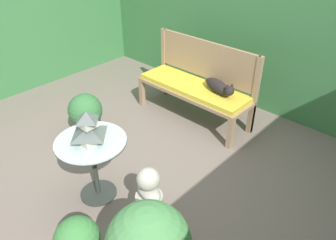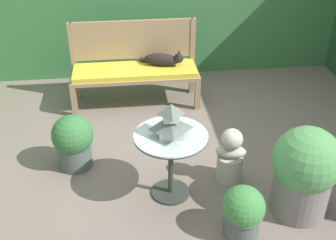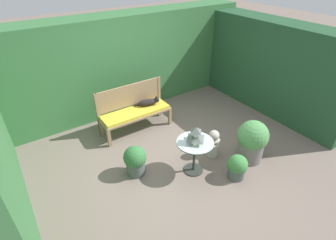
{
  "view_description": "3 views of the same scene",
  "coord_description": "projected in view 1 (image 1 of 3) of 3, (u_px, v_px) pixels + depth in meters",
  "views": [
    {
      "loc": [
        1.97,
        -1.72,
        2.24
      ],
      "look_at": [
        0.07,
        0.33,
        0.45
      ],
      "focal_mm": 35.0,
      "sensor_mm": 36.0,
      "label": 1
    },
    {
      "loc": [
        -0.36,
        -3.34,
        2.5
      ],
      "look_at": [
        0.04,
        0.14,
        0.33
      ],
      "focal_mm": 45.0,
      "sensor_mm": 36.0,
      "label": 2
    },
    {
      "loc": [
        -2.27,
        -3.07,
        3.2
      ],
      "look_at": [
        0.05,
        0.35,
        0.54
      ],
      "focal_mm": 28.0,
      "sensor_mm": 36.0,
      "label": 3
    }
  ],
  "objects": [
    {
      "name": "garden_bust",
      "position": [
        149.0,
        196.0,
        2.71
      ],
      "size": [
        0.3,
        0.23,
        0.54
      ],
      "rotation": [
        0.0,
        0.0,
        -0.24
      ],
      "color": "#B7B2A3",
      "rests_on": "ground"
    },
    {
      "name": "pagoda_birdhouse",
      "position": [
        89.0,
        129.0,
        2.68
      ],
      "size": [
        0.27,
        0.27,
        0.29
      ],
      "color": "beige",
      "rests_on": "patio_table"
    },
    {
      "name": "cat",
      "position": [
        219.0,
        87.0,
        3.76
      ],
      "size": [
        0.5,
        0.29,
        0.2
      ],
      "rotation": [
        0.0,
        0.0,
        -0.29
      ],
      "color": "black",
      "rests_on": "garden_bench"
    },
    {
      "name": "foliage_hedge_back",
      "position": [
        267.0,
        19.0,
        4.22
      ],
      "size": [
        6.4,
        0.73,
        2.13
      ],
      "primitive_type": "cube",
      "color": "#38703D",
      "rests_on": "ground"
    },
    {
      "name": "patio_table",
      "position": [
        92.0,
        153.0,
        2.82
      ],
      "size": [
        0.61,
        0.61,
        0.61
      ],
      "color": "#2D332D",
      "rests_on": "ground"
    },
    {
      "name": "foliage_hedge_left",
      "position": [
        8.0,
        16.0,
        4.59
      ],
      "size": [
        0.7,
        3.5,
        2.01
      ],
      "primitive_type": "cube",
      "color": "#38703D",
      "rests_on": "ground"
    },
    {
      "name": "garden_bench",
      "position": [
        193.0,
        90.0,
        4.0
      ],
      "size": [
        1.47,
        0.48,
        0.46
      ],
      "color": "#937556",
      "rests_on": "ground"
    },
    {
      "name": "ground",
      "position": [
        142.0,
        167.0,
        3.4
      ],
      "size": [
        30.0,
        30.0,
        0.0
      ],
      "primitive_type": "plane",
      "color": "#75665B"
    },
    {
      "name": "bench_backrest",
      "position": [
        206.0,
        63.0,
        3.99
      ],
      "size": [
        1.47,
        0.06,
        0.95
      ],
      "color": "#937556",
      "rests_on": "ground"
    },
    {
      "name": "potted_plant_table_near",
      "position": [
        86.0,
        115.0,
        3.72
      ],
      "size": [
        0.38,
        0.38,
        0.54
      ],
      "color": "#4C5651",
      "rests_on": "ground"
    }
  ]
}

